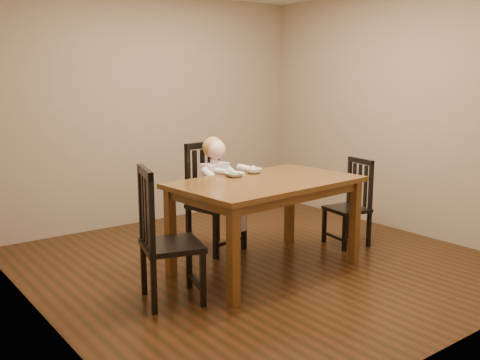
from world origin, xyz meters
TOP-DOWN VIEW (x-y plane):
  - room at (0.00, 0.00)m, footprint 4.01×4.01m
  - dining_table at (-0.06, -0.17)m, footprint 1.72×1.11m
  - chair_child at (-0.11, 0.61)m, footprint 0.54×0.52m
  - chair_left at (-1.15, -0.26)m, footprint 0.55×0.56m
  - chair_right at (1.13, -0.12)m, footprint 0.43×0.44m
  - toddler at (-0.10, 0.56)m, footprint 0.44×0.51m
  - bowl_peas at (-0.19, 0.12)m, footprint 0.17×0.17m
  - bowl_veg at (0.06, 0.16)m, footprint 0.20×0.20m
  - fork at (-0.23, 0.10)m, footprint 0.11×0.09m

SIDE VIEW (x-z plane):
  - chair_right at x=1.13m, z-range -0.02..0.88m
  - chair_left at x=-1.15m, z-range -0.02..1.04m
  - chair_child at x=-0.11m, z-range -0.02..1.06m
  - toddler at x=-0.10m, z-range 0.37..1.00m
  - dining_table at x=-0.06m, z-range 0.32..1.14m
  - bowl_peas at x=-0.19m, z-range 0.83..0.87m
  - bowl_veg at x=0.06m, z-range 0.83..0.88m
  - fork at x=-0.23m, z-range 0.85..0.90m
  - room at x=0.00m, z-range 0.00..2.71m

